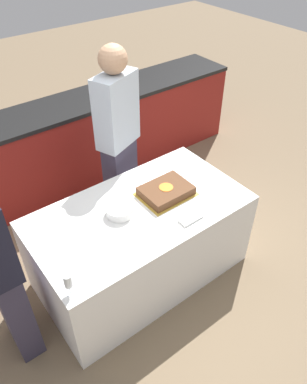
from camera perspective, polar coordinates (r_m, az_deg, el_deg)
ground_plane at (r=3.34m, az=-1.85°, el=-11.92°), size 14.00×14.00×0.00m
back_counter at (r=4.07m, az=-14.82°, el=6.17°), size 4.40×0.58×0.92m
dining_table at (r=3.07m, az=-1.99°, el=-7.68°), size 1.66×0.91×0.73m
cake at (r=2.92m, az=1.91°, el=0.16°), size 0.42×0.32×0.07m
plate_stack at (r=2.76m, az=-5.19°, el=-2.81°), size 0.21×0.21×0.07m
wine_glass at (r=2.28m, az=-12.90°, el=-13.16°), size 0.06×0.06×0.16m
side_plate_near_cake at (r=3.11m, az=-2.03°, el=2.31°), size 0.22×0.22×0.00m
side_plate_right_edge at (r=3.18m, az=6.53°, el=2.99°), size 0.22×0.22×0.00m
utensil_pile at (r=2.73m, az=5.66°, el=-4.05°), size 0.18×0.08×0.02m
person_cutting_cake at (r=3.27m, az=-5.37°, el=7.91°), size 0.43×0.33×1.72m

